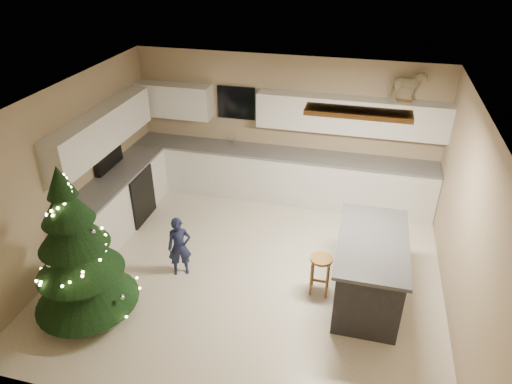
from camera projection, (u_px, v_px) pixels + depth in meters
ground_plane at (250, 270)px, 6.82m from camera, size 5.50×5.50×0.00m
room_shell at (251, 165)px, 5.94m from camera, size 5.52×5.02×2.61m
cabinetry at (224, 169)px, 8.02m from camera, size 5.50×3.20×2.00m
island at (369, 269)px, 6.09m from camera, size 0.90×1.70×0.95m
bar_stool at (321, 266)px, 6.20m from camera, size 0.31×0.31×0.59m
christmas_tree at (78, 258)px, 5.64m from camera, size 1.36×1.31×2.17m
toddler at (179, 247)px, 6.54m from camera, size 0.40×0.35×0.93m
rocking_horse at (407, 86)px, 7.23m from camera, size 0.62×0.40×0.50m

